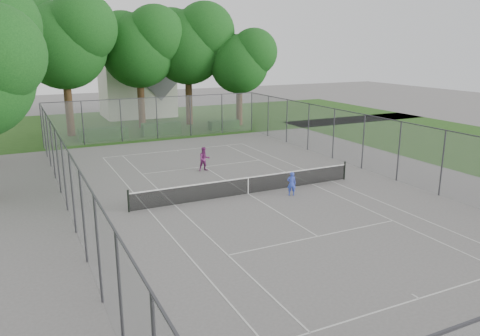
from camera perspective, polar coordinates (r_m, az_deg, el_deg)
name	(u,v)px	position (r m, az deg, el deg)	size (l,w,h in m)	color
ground	(248,194)	(25.08, 1.00, -3.18)	(120.00, 120.00, 0.00)	slate
grass_far	(133,123)	(49.09, -12.95, 5.35)	(60.00, 20.00, 0.00)	#204614
court_markings	(248,194)	(25.07, 1.00, -3.16)	(11.03, 23.83, 0.01)	silver
tennis_net	(248,185)	(24.92, 1.01, -2.06)	(12.87, 0.10, 1.10)	black
perimeter_fence	(248,161)	(24.58, 1.02, 0.84)	(18.08, 34.08, 3.52)	#38383D
tree_far_left	(64,38)	(43.07, -20.66, 14.58)	(8.36, 7.64, 12.02)	#3A2515
tree_far_midleft	(139,44)	(45.61, -12.16, 14.54)	(7.88, 7.20, 11.33)	#3A2515
tree_far_midright	(189,41)	(46.94, -6.28, 15.13)	(8.19, 7.47, 11.77)	#3A2515
tree_far_right	(240,59)	(46.17, 0.05, 13.13)	(6.48, 5.92, 9.32)	#3A2515
hedge_left	(104,134)	(41.01, -16.30, 4.03)	(3.98, 1.20, 1.00)	#1B4616
hedge_mid	(161,129)	(42.24, -9.58, 4.76)	(3.40, 0.97, 1.07)	#1B4616
hedge_right	(224,125)	(44.31, -1.99, 5.28)	(2.82, 1.03, 0.85)	#1B4616
house	(137,82)	(53.63, -12.47, 10.17)	(7.47, 5.79, 9.29)	beige
girl_player	(292,184)	(24.82, 6.30, -1.90)	(0.47, 0.31, 1.29)	blue
woman_player	(204,159)	(29.56, -4.37, 1.10)	(0.74, 0.58, 1.52)	#802A70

